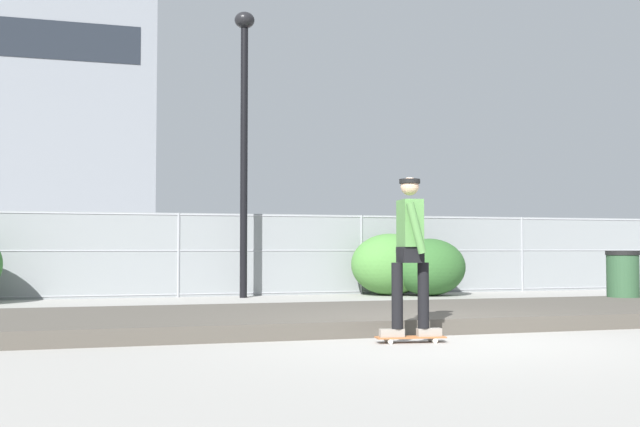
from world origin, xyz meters
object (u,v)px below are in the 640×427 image
at_px(parked_car_mid, 400,257).
at_px(shrub_center, 390,264).
at_px(skater, 410,245).
at_px(shrub_right, 429,267).
at_px(parked_car_near, 171,258).
at_px(skateboard, 411,338).
at_px(trash_bin, 623,279).
at_px(street_lamp, 244,117).

distance_m(parked_car_mid, shrub_center, 3.64).
height_order(skater, shrub_right, skater).
bearing_deg(parked_car_mid, parked_car_near, -178.58).
height_order(parked_car_near, parked_car_mid, same).
height_order(skateboard, parked_car_near, parked_car_near).
distance_m(skateboard, skater, 1.05).
bearing_deg(parked_car_near, skater, -81.37).
xyz_separation_m(parked_car_mid, shrub_right, (-0.81, -3.74, -0.19)).
bearing_deg(parked_car_near, skateboard, -81.37).
relative_size(parked_car_near, shrub_center, 2.45).
bearing_deg(shrub_center, trash_bin, -60.25).
xyz_separation_m(parked_car_near, shrub_center, (4.66, -3.12, -0.13)).
distance_m(street_lamp, parked_car_near, 4.53).
height_order(skateboard, shrub_right, shrub_right).
xyz_separation_m(parked_car_mid, shrub_center, (-1.57, -3.28, -0.13)).
bearing_deg(parked_car_mid, skater, -111.53).
bearing_deg(skateboard, shrub_center, 70.18).
relative_size(street_lamp, parked_car_mid, 1.41).
height_order(skater, parked_car_mid, skater).
xyz_separation_m(shrub_center, shrub_right, (0.76, -0.46, -0.06)).
height_order(parked_car_mid, trash_bin, parked_car_mid).
height_order(skateboard, skater, skater).
bearing_deg(skateboard, shrub_right, 64.31).
distance_m(shrub_center, trash_bin, 5.34).
relative_size(skateboard, parked_car_mid, 0.18).
distance_m(parked_car_near, shrub_center, 5.61).
distance_m(skater, parked_car_mid, 12.31).
bearing_deg(street_lamp, shrub_right, -7.52).
bearing_deg(parked_car_near, street_lamp, -67.06).
relative_size(skater, parked_car_near, 0.41).
bearing_deg(parked_car_near, parked_car_mid, 1.42).
xyz_separation_m(street_lamp, shrub_right, (4.14, -0.55, -3.30)).
bearing_deg(parked_car_near, shrub_center, -33.81).
bearing_deg(parked_car_mid, trash_bin, -82.25).
distance_m(skater, shrub_right, 8.57).
relative_size(skateboard, shrub_center, 0.45).
bearing_deg(skater, trash_bin, 32.31).
bearing_deg(shrub_right, parked_car_near, 146.54).
distance_m(skateboard, shrub_center, 8.71).
relative_size(skater, trash_bin, 1.77).
distance_m(skateboard, shrub_right, 8.57).
bearing_deg(parked_car_mid, shrub_right, -102.21).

